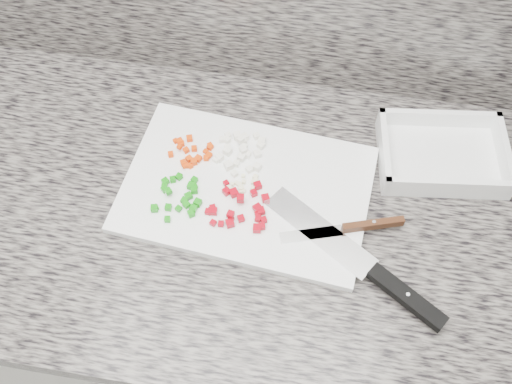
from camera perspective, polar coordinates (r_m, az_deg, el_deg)
cabinet at (r=1.41m, az=-3.73°, el=-10.53°), size 3.92×0.62×0.86m
countertop at (r=1.00m, az=-5.16°, el=-1.28°), size 3.96×0.64×0.04m
cutting_board at (r=0.98m, az=-0.96°, el=0.32°), size 0.44×0.32×0.01m
carrot_pile at (r=1.02m, az=-6.51°, el=3.90°), size 0.08×0.07×0.01m
onion_pile at (r=1.01m, az=-1.59°, el=4.15°), size 0.09×0.10×0.02m
green_pepper_pile at (r=0.97m, az=-7.56°, el=-0.37°), size 0.08×0.10×0.02m
red_pepper_pile at (r=0.95m, az=-1.45°, el=-1.65°), size 0.11×0.10×0.02m
garlic_pile at (r=0.98m, az=-1.27°, el=0.77°), size 0.05×0.04×0.01m
chef_knife at (r=0.92m, az=11.85°, el=-7.96°), size 0.30×0.22×0.02m
paring_knife at (r=0.95m, az=10.10°, el=-3.47°), size 0.20×0.08×0.02m
tray at (r=1.07m, az=18.07°, el=3.49°), size 0.24×0.18×0.05m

